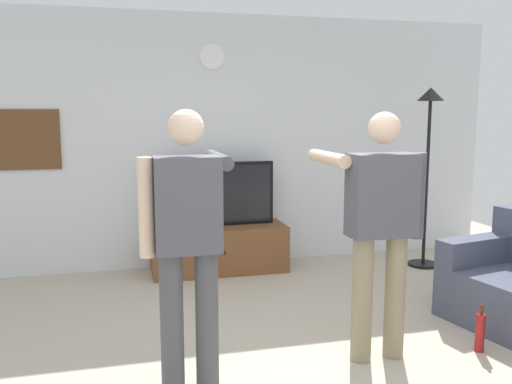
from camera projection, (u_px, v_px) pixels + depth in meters
name	position (u px, v px, depth m)	size (l,w,h in m)	color
back_wall	(218.00, 142.00, 5.97)	(6.40, 0.10, 2.70)	silver
tv_stand	(219.00, 249.00, 5.78)	(1.41, 0.55, 0.48)	brown
television	(218.00, 194.00, 5.74)	(1.19, 0.07, 0.67)	black
wall_clock	(212.00, 57.00, 5.76)	(0.26, 0.26, 0.03)	white
framed_picture	(26.00, 140.00, 5.43)	(0.64, 0.04, 0.60)	brown
floor_lamp	(429.00, 140.00, 5.81)	(0.32, 0.32, 1.93)	black
person_standing_nearer_lamp	(188.00, 236.00, 3.24)	(0.57, 0.78, 1.70)	#4C4C51
person_standing_nearer_couch	(380.00, 221.00, 3.65)	(0.62, 0.78, 1.68)	gray
beverage_bottle	(480.00, 332.00, 3.86)	(0.07, 0.07, 0.35)	maroon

